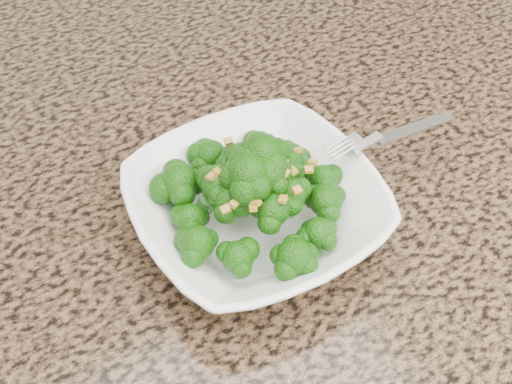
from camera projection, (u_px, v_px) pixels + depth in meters
granite_counter at (226, 245)px, 0.61m from camera, size 1.64×1.04×0.03m
bowl at (256, 209)px, 0.59m from camera, size 0.22×0.22×0.05m
broccoli_pile at (256, 163)px, 0.54m from camera, size 0.19×0.19×0.06m
garlic_topping at (256, 132)px, 0.51m from camera, size 0.12×0.12×0.01m
fork at (375, 139)px, 0.60m from camera, size 0.17×0.04×0.01m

